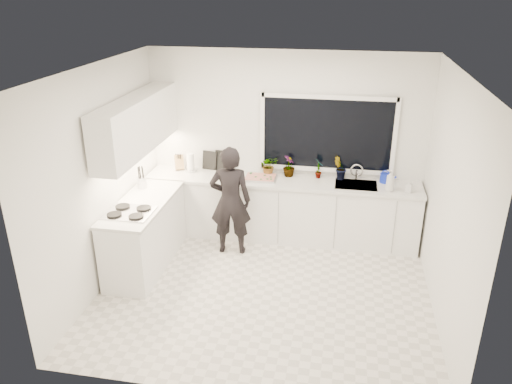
# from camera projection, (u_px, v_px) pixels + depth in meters

# --- Properties ---
(floor) EXTENTS (4.00, 3.50, 0.02)m
(floor) POSITION_uv_depth(u_px,v_px,m) (265.00, 291.00, 6.20)
(floor) COLOR beige
(floor) RESTS_ON ground
(wall_back) EXTENTS (4.00, 0.02, 2.70)m
(wall_back) POSITION_uv_depth(u_px,v_px,m) (285.00, 145.00, 7.26)
(wall_back) COLOR white
(wall_back) RESTS_ON ground
(wall_left) EXTENTS (0.02, 3.50, 2.70)m
(wall_left) POSITION_uv_depth(u_px,v_px,m) (101.00, 179.00, 6.00)
(wall_left) COLOR white
(wall_left) RESTS_ON ground
(wall_right) EXTENTS (0.02, 3.50, 2.70)m
(wall_right) POSITION_uv_depth(u_px,v_px,m) (450.00, 204.00, 5.34)
(wall_right) COLOR white
(wall_right) RESTS_ON ground
(ceiling) EXTENTS (4.00, 3.50, 0.02)m
(ceiling) POSITION_uv_depth(u_px,v_px,m) (266.00, 69.00, 5.14)
(ceiling) COLOR white
(ceiling) RESTS_ON wall_back
(window) EXTENTS (1.80, 0.02, 1.00)m
(window) POSITION_uv_depth(u_px,v_px,m) (327.00, 134.00, 7.05)
(window) COLOR black
(window) RESTS_ON wall_back
(base_cabinets_back) EXTENTS (3.92, 0.58, 0.88)m
(base_cabinets_back) POSITION_uv_depth(u_px,v_px,m) (281.00, 210.00, 7.34)
(base_cabinets_back) COLOR white
(base_cabinets_back) RESTS_ON floor
(base_cabinets_left) EXTENTS (0.58, 1.60, 0.88)m
(base_cabinets_left) POSITION_uv_depth(u_px,v_px,m) (145.00, 235.00, 6.62)
(base_cabinets_left) COLOR white
(base_cabinets_left) RESTS_ON floor
(countertop_back) EXTENTS (3.94, 0.62, 0.04)m
(countertop_back) POSITION_uv_depth(u_px,v_px,m) (282.00, 181.00, 7.15)
(countertop_back) COLOR silver
(countertop_back) RESTS_ON base_cabinets_back
(countertop_left) EXTENTS (0.62, 1.60, 0.04)m
(countertop_left) POSITION_uv_depth(u_px,v_px,m) (142.00, 203.00, 6.44)
(countertop_left) COLOR silver
(countertop_left) RESTS_ON base_cabinets_left
(upper_cabinets) EXTENTS (0.34, 2.10, 0.70)m
(upper_cabinets) POSITION_uv_depth(u_px,v_px,m) (137.00, 124.00, 6.41)
(upper_cabinets) COLOR white
(upper_cabinets) RESTS_ON wall_left
(sink) EXTENTS (0.58, 0.42, 0.14)m
(sink) POSITION_uv_depth(u_px,v_px,m) (356.00, 188.00, 7.00)
(sink) COLOR silver
(sink) RESTS_ON countertop_back
(faucet) EXTENTS (0.03, 0.03, 0.22)m
(faucet) POSITION_uv_depth(u_px,v_px,m) (357.00, 172.00, 7.11)
(faucet) COLOR silver
(faucet) RESTS_ON countertop_back
(stovetop) EXTENTS (0.56, 0.48, 0.03)m
(stovetop) POSITION_uv_depth(u_px,v_px,m) (129.00, 212.00, 6.11)
(stovetop) COLOR black
(stovetop) RESTS_ON countertop_left
(person) EXTENTS (0.61, 0.44, 1.55)m
(person) POSITION_uv_depth(u_px,v_px,m) (230.00, 201.00, 6.81)
(person) COLOR black
(person) RESTS_ON floor
(pizza_tray) EXTENTS (0.47, 0.35, 0.03)m
(pizza_tray) POSITION_uv_depth(u_px,v_px,m) (260.00, 178.00, 7.17)
(pizza_tray) COLOR silver
(pizza_tray) RESTS_ON countertop_back
(pizza) EXTENTS (0.43, 0.31, 0.01)m
(pizza) POSITION_uv_depth(u_px,v_px,m) (260.00, 177.00, 7.16)
(pizza) COLOR #AC2317
(pizza) RESTS_ON pizza_tray
(watering_can) EXTENTS (0.16, 0.16, 0.13)m
(watering_can) POSITION_uv_depth(u_px,v_px,m) (385.00, 178.00, 7.03)
(watering_can) COLOR #162CD3
(watering_can) RESTS_ON countertop_back
(paper_towel_roll) EXTENTS (0.11, 0.11, 0.26)m
(paper_towel_roll) POSITION_uv_depth(u_px,v_px,m) (191.00, 163.00, 7.42)
(paper_towel_roll) COLOR white
(paper_towel_roll) RESTS_ON countertop_back
(knife_block) EXTENTS (0.16, 0.15, 0.22)m
(knife_block) POSITION_uv_depth(u_px,v_px,m) (179.00, 163.00, 7.50)
(knife_block) COLOR #A46C4C
(knife_block) RESTS_ON countertop_back
(utensil_crock) EXTENTS (0.16, 0.16, 0.16)m
(utensil_crock) POSITION_uv_depth(u_px,v_px,m) (142.00, 182.00, 6.84)
(utensil_crock) COLOR silver
(utensil_crock) RESTS_ON countertop_left
(picture_frame_large) EXTENTS (0.22, 0.06, 0.28)m
(picture_frame_large) POSITION_uv_depth(u_px,v_px,m) (210.00, 160.00, 7.50)
(picture_frame_large) COLOR black
(picture_frame_large) RESTS_ON countertop_back
(picture_frame_small) EXTENTS (0.25, 0.05, 0.30)m
(picture_frame_small) POSITION_uv_depth(u_px,v_px,m) (223.00, 160.00, 7.46)
(picture_frame_small) COLOR black
(picture_frame_small) RESTS_ON countertop_back
(herb_plants) EXTENTS (1.30, 0.30, 0.34)m
(herb_plants) POSITION_uv_depth(u_px,v_px,m) (296.00, 167.00, 7.21)
(herb_plants) COLOR #26662D
(herb_plants) RESTS_ON countertop_back
(soap_bottles) EXTENTS (0.37, 0.13, 0.30)m
(soap_bottles) POSITION_uv_depth(u_px,v_px,m) (394.00, 182.00, 6.70)
(soap_bottles) COLOR #D8BF66
(soap_bottles) RESTS_ON countertop_back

